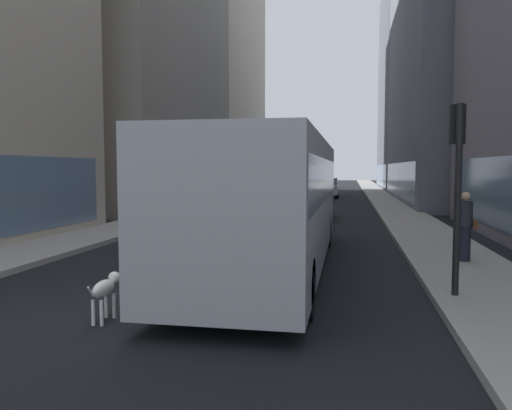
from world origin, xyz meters
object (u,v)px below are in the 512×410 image
(car_white_van, at_px, (285,192))
(car_black_suv, at_px, (271,197))
(car_yellow_taxi, at_px, (310,202))
(car_silver_sedan, at_px, (326,188))
(transit_bus, at_px, (273,195))
(pedestrian_with_handbag, at_px, (465,226))
(box_truck, at_px, (285,176))
(dalmatian_dog, at_px, (105,289))
(traffic_light_near, at_px, (458,167))

(car_white_van, xyz_separation_m, car_black_suv, (0.00, -6.45, -0.00))
(car_yellow_taxi, xyz_separation_m, car_silver_sedan, (0.00, 17.52, -0.00))
(car_yellow_taxi, distance_m, car_silver_sedan, 17.52)
(transit_bus, distance_m, car_yellow_taxi, 11.97)
(car_white_van, height_order, pedestrian_with_handbag, pedestrian_with_handbag)
(box_truck, distance_m, dalmatian_dog, 39.07)
(transit_bus, xyz_separation_m, car_black_suv, (-2.40, 15.15, -0.96))
(car_silver_sedan, distance_m, pedestrian_with_handbag, 28.98)
(car_silver_sedan, relative_size, box_truck, 0.53)
(pedestrian_with_handbag, bearing_deg, car_white_van, 108.66)
(car_white_van, bearing_deg, traffic_light_near, -75.87)
(car_yellow_taxi, bearing_deg, car_black_suv, 126.70)
(dalmatian_dog, bearing_deg, car_silver_sedan, 86.71)
(car_yellow_taxi, height_order, traffic_light_near, traffic_light_near)
(car_yellow_taxi, bearing_deg, dalmatian_dog, -96.71)
(box_truck, bearing_deg, traffic_light_near, -78.19)
(car_silver_sedan, bearing_deg, car_black_suv, -99.53)
(car_white_van, bearing_deg, dalmatian_dog, -89.07)
(car_silver_sedan, relative_size, traffic_light_near, 1.16)
(car_black_suv, distance_m, box_truck, 19.13)
(dalmatian_dog, bearing_deg, traffic_light_near, 21.00)
(car_white_van, xyz_separation_m, car_yellow_taxi, (2.40, -9.67, 0.00))
(car_yellow_taxi, height_order, dalmatian_dog, car_yellow_taxi)
(car_silver_sedan, bearing_deg, box_truck, 130.11)
(car_silver_sedan, distance_m, traffic_light_near, 32.33)
(box_truck, distance_m, pedestrian_with_handbag, 34.46)
(car_silver_sedan, bearing_deg, pedestrian_with_handbag, -80.84)
(car_black_suv, relative_size, dalmatian_dog, 4.28)
(car_silver_sedan, xyz_separation_m, traffic_light_near, (3.70, -32.08, 1.61))
(pedestrian_with_handbag, xyz_separation_m, traffic_light_near, (-0.91, -3.47, 1.42))
(transit_bus, height_order, dalmatian_dog, transit_bus)
(car_white_van, height_order, car_silver_sedan, same)
(car_white_van, distance_m, car_black_suv, 6.45)
(car_yellow_taxi, relative_size, pedestrian_with_handbag, 2.79)
(transit_bus, relative_size, box_truck, 1.54)
(car_white_van, relative_size, car_yellow_taxi, 0.86)
(box_truck, relative_size, traffic_light_near, 2.21)
(dalmatian_dog, bearing_deg, transit_bus, 67.72)
(car_white_van, xyz_separation_m, dalmatian_dog, (0.43, -26.41, -0.31))
(car_yellow_taxi, bearing_deg, car_silver_sedan, 90.00)
(car_silver_sedan, xyz_separation_m, dalmatian_dog, (-1.97, -34.26, -0.31))
(transit_bus, relative_size, dalmatian_dog, 11.98)
(transit_bus, height_order, car_silver_sedan, transit_bus)
(car_black_suv, xyz_separation_m, dalmatian_dog, (0.43, -19.96, -0.31))
(dalmatian_dog, xyz_separation_m, traffic_light_near, (5.67, 2.18, 1.92))
(transit_bus, relative_size, car_silver_sedan, 2.91)
(transit_bus, distance_m, car_silver_sedan, 29.46)
(transit_bus, relative_size, car_yellow_taxi, 2.45)
(car_black_suv, height_order, dalmatian_dog, car_black_suv)
(transit_bus, xyz_separation_m, box_truck, (-4.00, 34.20, -0.11))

